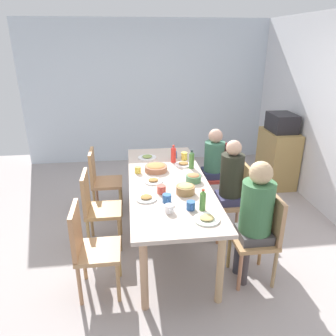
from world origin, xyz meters
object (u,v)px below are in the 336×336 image
(chair_0, at_px, (96,205))
(chair_4, at_px, (262,233))
(cup_0, at_px, (167,198))
(bottle_1, at_px, (173,154))
(chair_2, at_px, (219,172))
(cup_3, at_px, (184,156))
(chair_3, at_px, (89,245))
(bottle_0, at_px, (203,200))
(chair_5, at_px, (101,178))
(bowl_2, at_px, (193,178))
(person_4, at_px, (255,212))
(person_1, at_px, (230,182))
(bowl_1, at_px, (156,168))
(person_2, at_px, (213,162))
(plate_3, at_px, (153,181))
(plate_0, at_px, (207,219))
(chair_1, at_px, (236,197))
(cup_6, at_px, (191,206))
(side_cabinet, at_px, (277,158))
(cup_2, at_px, (162,189))
(microwave, at_px, (282,123))
(dining_table, at_px, (168,187))
(plate_4, at_px, (146,198))
(cup_4, at_px, (174,155))
(cup_5, at_px, (138,170))
(bowl_0, at_px, (185,189))
(bottle_2, at_px, (192,160))
(plate_1, at_px, (183,164))
(plate_2, at_px, (147,157))

(chair_0, distance_m, chair_4, 1.80)
(cup_0, xyz_separation_m, bottle_1, (-1.08, 0.21, 0.06))
(chair_2, height_order, chair_4, same)
(bottle_1, bearing_deg, cup_3, 114.77)
(chair_3, height_order, bottle_0, bottle_0)
(chair_4, xyz_separation_m, chair_5, (-1.53, -1.63, 0.00))
(bowl_2, bearing_deg, person_4, 32.74)
(chair_0, distance_m, chair_5, 0.76)
(person_1, bearing_deg, bottle_0, -34.77)
(chair_3, xyz_separation_m, bowl_1, (-1.06, 0.71, 0.30))
(person_2, bearing_deg, plate_3, -48.48)
(plate_0, bearing_deg, chair_1, 146.67)
(cup_6, distance_m, side_cabinet, 2.78)
(cup_2, bearing_deg, chair_2, 139.40)
(person_1, xyz_separation_m, cup_0, (0.51, -0.80, 0.11))
(chair_3, height_order, microwave, microwave)
(cup_3, bearing_deg, side_cabinet, 113.86)
(chair_3, relative_size, cup_3, 7.80)
(chair_4, distance_m, cup_0, 0.97)
(dining_table, distance_m, chair_5, 1.13)
(cup_6, bearing_deg, plate_4, -122.63)
(chair_2, height_order, plate_3, chair_2)
(cup_4, xyz_separation_m, cup_5, (0.47, -0.50, -0.00))
(chair_2, bearing_deg, microwave, 118.03)
(chair_3, distance_m, bowl_0, 1.09)
(bottle_1, relative_size, bottle_2, 0.98)
(dining_table, xyz_separation_m, cup_6, (0.68, 0.13, 0.12))
(microwave, bearing_deg, chair_5, -77.64)
(person_1, xyz_separation_m, cup_6, (0.68, -0.59, 0.10))
(plate_1, height_order, side_cabinet, side_cabinet)
(chair_5, relative_size, plate_4, 4.29)
(cup_0, relative_size, cup_4, 1.15)
(chair_0, bearing_deg, plate_0, 49.70)
(person_4, height_order, cup_0, person_4)
(chair_0, height_order, bowl_0, chair_0)
(chair_1, bearing_deg, side_cabinet, 140.24)
(dining_table, relative_size, person_4, 1.84)
(plate_4, xyz_separation_m, microwave, (-1.80, 2.23, 0.25))
(cup_3, bearing_deg, dining_table, -24.74)
(cup_0, bearing_deg, plate_1, 161.27)
(plate_1, height_order, microwave, microwave)
(plate_4, relative_size, cup_5, 1.94)
(bowl_1, bearing_deg, bottle_0, 18.89)
(person_4, distance_m, cup_0, 0.84)
(bowl_1, height_order, bowl_2, bowl_2)
(plate_1, relative_size, cup_3, 1.89)
(dining_table, relative_size, bottle_1, 10.13)
(cup_3, bearing_deg, plate_2, -103.77)
(chair_1, bearing_deg, bowl_2, -83.04)
(cup_2, bearing_deg, chair_1, 108.61)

